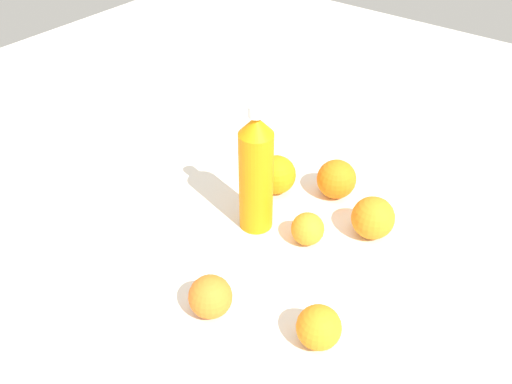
% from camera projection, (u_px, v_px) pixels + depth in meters
% --- Properties ---
extents(ground_plane, '(2.40, 2.40, 0.00)m').
position_uv_depth(ground_plane, '(270.00, 218.00, 1.11)').
color(ground_plane, silver).
extents(water_bottle, '(0.07, 0.07, 0.27)m').
position_uv_depth(water_bottle, '(256.00, 173.00, 1.02)').
color(water_bottle, orange).
rests_on(water_bottle, ground_plane).
extents(orange_0, '(0.08, 0.08, 0.08)m').
position_uv_depth(orange_0, '(276.00, 175.00, 1.16)').
color(orange_0, orange).
rests_on(orange_0, ground_plane).
extents(orange_1, '(0.08, 0.08, 0.08)m').
position_uv_depth(orange_1, '(373.00, 218.00, 1.05)').
color(orange_1, orange).
rests_on(orange_1, ground_plane).
extents(orange_2, '(0.08, 0.08, 0.08)m').
position_uv_depth(orange_2, '(336.00, 179.00, 1.15)').
color(orange_2, orange).
rests_on(orange_2, ground_plane).
extents(orange_3, '(0.07, 0.07, 0.07)m').
position_uv_depth(orange_3, '(319.00, 327.00, 0.85)').
color(orange_3, orange).
rests_on(orange_3, ground_plane).
extents(orange_4, '(0.07, 0.07, 0.07)m').
position_uv_depth(orange_4, '(210.00, 297.00, 0.90)').
color(orange_4, orange).
rests_on(orange_4, ground_plane).
extents(orange_5, '(0.06, 0.06, 0.06)m').
position_uv_depth(orange_5, '(308.00, 229.00, 1.04)').
color(orange_5, orange).
rests_on(orange_5, ground_plane).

